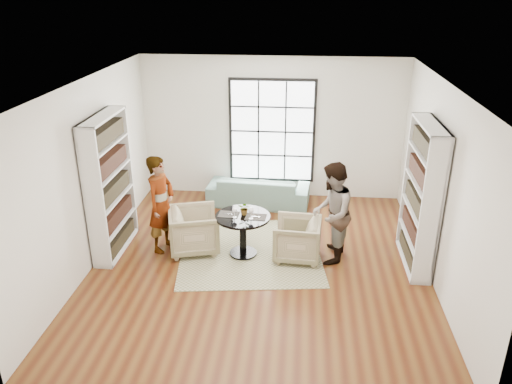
# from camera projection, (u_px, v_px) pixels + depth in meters

# --- Properties ---
(ground) EXTENTS (6.00, 6.00, 0.00)m
(ground) POSITION_uv_depth(u_px,v_px,m) (260.00, 264.00, 8.36)
(ground) COLOR brown
(room_shell) EXTENTS (6.00, 6.01, 6.00)m
(room_shell) POSITION_uv_depth(u_px,v_px,m) (263.00, 182.00, 8.36)
(room_shell) COLOR silver
(room_shell) RESTS_ON ground
(rug) EXTENTS (2.69, 2.69, 0.01)m
(rug) POSITION_uv_depth(u_px,v_px,m) (250.00, 251.00, 8.74)
(rug) COLOR tan
(rug) RESTS_ON ground
(pedestal_table) EXTENTS (0.93, 0.93, 0.74)m
(pedestal_table) POSITION_uv_depth(u_px,v_px,m) (243.00, 226.00, 8.44)
(pedestal_table) COLOR black
(pedestal_table) RESTS_ON ground
(sofa) EXTENTS (2.16, 0.98, 0.61)m
(sofa) POSITION_uv_depth(u_px,v_px,m) (259.00, 190.00, 10.50)
(sofa) COLOR gray
(sofa) RESTS_ON ground
(armchair_left) EXTENTS (1.04, 1.02, 0.77)m
(armchair_left) POSITION_uv_depth(u_px,v_px,m) (194.00, 230.00, 8.65)
(armchair_left) COLOR tan
(armchair_left) RESTS_ON ground
(armchair_right) EXTENTS (0.83, 0.81, 0.71)m
(armchair_right) POSITION_uv_depth(u_px,v_px,m) (297.00, 239.00, 8.41)
(armchair_right) COLOR tan
(armchair_right) RESTS_ON ground
(person_left) EXTENTS (0.59, 0.72, 1.72)m
(person_left) POSITION_uv_depth(u_px,v_px,m) (161.00, 204.00, 8.51)
(person_left) COLOR gray
(person_left) RESTS_ON ground
(person_right) EXTENTS (0.79, 0.94, 1.72)m
(person_right) POSITION_uv_depth(u_px,v_px,m) (332.00, 213.00, 8.17)
(person_right) COLOR gray
(person_right) RESTS_ON ground
(placemat_left) EXTENTS (0.36, 0.28, 0.01)m
(placemat_left) POSITION_uv_depth(u_px,v_px,m) (229.00, 214.00, 8.40)
(placemat_left) COLOR #2A2724
(placemat_left) RESTS_ON pedestal_table
(placemat_right) EXTENTS (0.36, 0.28, 0.01)m
(placemat_right) POSITION_uv_depth(u_px,v_px,m) (256.00, 217.00, 8.31)
(placemat_right) COLOR #2A2724
(placemat_right) RESTS_ON pedestal_table
(cutlery_left) EXTENTS (0.15, 0.23, 0.01)m
(cutlery_left) POSITION_uv_depth(u_px,v_px,m) (229.00, 214.00, 8.40)
(cutlery_left) COLOR #BABABF
(cutlery_left) RESTS_ON placemat_left
(cutlery_right) EXTENTS (0.15, 0.23, 0.01)m
(cutlery_right) POSITION_uv_depth(u_px,v_px,m) (256.00, 217.00, 8.31)
(cutlery_right) COLOR #BABABF
(cutlery_right) RESTS_ON placemat_right
(wine_glass_left) EXTENTS (0.08, 0.08, 0.18)m
(wine_glass_left) POSITION_uv_depth(u_px,v_px,m) (234.00, 210.00, 8.24)
(wine_glass_left) COLOR silver
(wine_glass_left) RESTS_ON pedestal_table
(wine_glass_right) EXTENTS (0.09, 0.09, 0.21)m
(wine_glass_right) POSITION_uv_depth(u_px,v_px,m) (251.00, 211.00, 8.19)
(wine_glass_right) COLOR silver
(wine_glass_right) RESTS_ON pedestal_table
(flower_centerpiece) EXTENTS (0.24, 0.22, 0.23)m
(flower_centerpiece) POSITION_uv_depth(u_px,v_px,m) (245.00, 208.00, 8.37)
(flower_centerpiece) COLOR gray
(flower_centerpiece) RESTS_ON pedestal_table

